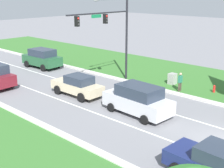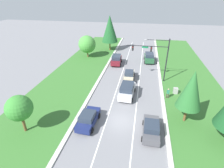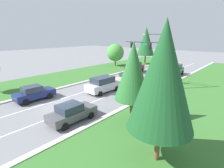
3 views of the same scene
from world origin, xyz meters
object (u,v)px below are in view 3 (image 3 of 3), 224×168
forest_suv (175,70)px  fire_hydrant (149,109)px  graphite_sedan (72,112)px  traffic_signal_mast (155,52)px  burgundy_suv (134,67)px  oak_far_left_tree (115,53)px  utility_cabinet (163,96)px  conifer_near_right_tree (133,71)px  conifer_mid_left_tree (146,41)px  pedestrian (146,94)px  champagne_sedan (128,77)px  navy_sedan (34,93)px  conifer_far_right_tree (163,77)px  silver_suv (103,84)px

forest_suv → fire_hydrant: (4.54, -18.06, -0.75)m
graphite_sedan → fire_hydrant: graphite_sedan is taller
traffic_signal_mast → forest_suv: traffic_signal_mast is taller
graphite_sedan → forest_suv: bearing=91.6°
burgundy_suv → oak_far_left_tree: bearing=154.2°
utility_cabinet → conifer_near_right_tree: (0.25, -6.80, 4.07)m
burgundy_suv → graphite_sedan: (7.54, -21.27, -0.26)m
graphite_sedan → conifer_mid_left_tree: conifer_mid_left_tree is taller
traffic_signal_mast → forest_suv: (-0.67, 9.96, -4.13)m
forest_suv → pedestrian: forest_suv is taller
champagne_sedan → graphite_sedan: champagne_sedan is taller
oak_far_left_tree → conifer_mid_left_tree: size_ratio=0.58×
navy_sedan → fire_hydrant: (11.91, 5.81, -0.54)m
fire_hydrant → conifer_far_right_tree: 8.56m
traffic_signal_mast → conifer_far_right_tree: (7.69, -13.95, 0.05)m
traffic_signal_mast → burgundy_suv: traffic_signal_mast is taller
navy_sedan → utility_cabinet: 15.10m
silver_suv → champagne_sedan: 6.03m
graphite_sedan → pedestrian: 8.76m
fire_hydrant → oak_far_left_tree: (-19.68, 18.49, 2.97)m
burgundy_suv → navy_sedan: (-0.07, -20.97, -0.20)m
conifer_far_right_tree → oak_far_left_tree: size_ratio=1.53×
navy_sedan → fire_hydrant: 13.26m
silver_suv → conifer_far_right_tree: conifer_far_right_tree is taller
conifer_near_right_tree → utility_cabinet: bearing=92.1°
conifer_far_right_tree → conifer_mid_left_tree: bearing=121.5°
navy_sedan → conifer_far_right_tree: size_ratio=0.55×
utility_cabinet → pedestrian: pedestrian is taller
pedestrian → conifer_near_right_tree: (1.63, -5.18, 3.66)m
conifer_far_right_tree → oak_far_left_tree: conifer_far_right_tree is taller
utility_cabinet → graphite_sedan: bearing=-111.7°
forest_suv → graphite_sedan: bearing=-92.5°
conifer_near_right_tree → conifer_far_right_tree: (3.90, -2.94, 0.67)m
graphite_sedan → utility_cabinet: graphite_sedan is taller
champagne_sedan → oak_far_left_tree: size_ratio=0.87×
pedestrian → conifer_mid_left_tree: bearing=-58.7°
forest_suv → champagne_sedan: 10.88m
utility_cabinet → forest_suv: bearing=106.5°
burgundy_suv → champagne_sedan: (3.62, -7.34, -0.21)m
conifer_far_right_tree → pedestrian: bearing=124.3°
champagne_sedan → conifer_near_right_tree: conifer_near_right_tree is taller
silver_suv → champagne_sedan: (-0.27, 6.03, -0.17)m
silver_suv → navy_sedan: (-3.95, -7.60, -0.17)m
silver_suv → conifer_near_right_tree: bearing=-28.0°
conifer_mid_left_tree → silver_suv: bearing=-72.6°
forest_suv → graphite_sedan: (0.24, -24.17, -0.27)m
pedestrian → oak_far_left_tree: size_ratio=0.31×
champagne_sedan → forest_suv: bearing=68.9°
champagne_sedan → pedestrian: (6.51, -5.57, 0.06)m
forest_suv → champagne_sedan: forest_suv is taller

